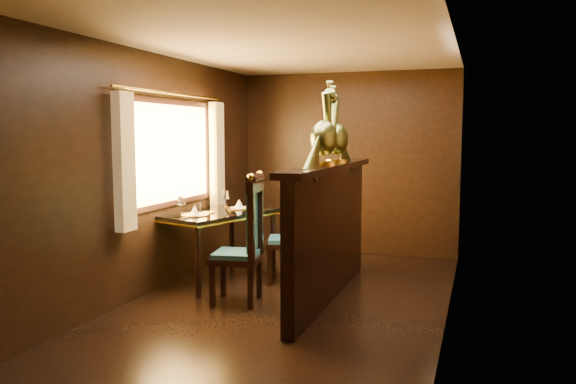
{
  "coord_description": "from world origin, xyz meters",
  "views": [
    {
      "loc": [
        1.75,
        -5.11,
        1.67
      ],
      "look_at": [
        -0.11,
        0.27,
        1.07
      ],
      "focal_mm": 35.0,
      "sensor_mm": 36.0,
      "label": 1
    }
  ],
  "objects_px": {
    "dining_table": "(216,218)",
    "peacock_right": "(337,125)",
    "chair_left": "(248,235)",
    "chair_right": "(298,223)",
    "peacock_left": "(324,122)"
  },
  "relations": [
    {
      "from": "dining_table",
      "to": "peacock_right",
      "type": "height_order",
      "value": "peacock_right"
    },
    {
      "from": "chair_left",
      "to": "chair_right",
      "type": "bearing_deg",
      "value": 68.75
    },
    {
      "from": "dining_table",
      "to": "chair_left",
      "type": "xyz_separation_m",
      "value": [
        0.68,
        -0.67,
        -0.04
      ]
    },
    {
      "from": "chair_right",
      "to": "chair_left",
      "type": "bearing_deg",
      "value": -118.64
    },
    {
      "from": "dining_table",
      "to": "chair_right",
      "type": "relative_size",
      "value": 1.2
    },
    {
      "from": "chair_right",
      "to": "dining_table",
      "type": "bearing_deg",
      "value": -179.39
    },
    {
      "from": "dining_table",
      "to": "chair_right",
      "type": "height_order",
      "value": "chair_right"
    },
    {
      "from": "chair_right",
      "to": "peacock_left",
      "type": "relative_size",
      "value": 1.55
    },
    {
      "from": "dining_table",
      "to": "chair_left",
      "type": "distance_m",
      "value": 0.95
    },
    {
      "from": "chair_left",
      "to": "peacock_left",
      "type": "relative_size",
      "value": 1.58
    },
    {
      "from": "chair_right",
      "to": "peacock_right",
      "type": "height_order",
      "value": "peacock_right"
    },
    {
      "from": "dining_table",
      "to": "chair_left",
      "type": "bearing_deg",
      "value": -26.19
    },
    {
      "from": "chair_left",
      "to": "chair_right",
      "type": "relative_size",
      "value": 1.02
    },
    {
      "from": "peacock_left",
      "to": "dining_table",
      "type": "bearing_deg",
      "value": 161.43
    },
    {
      "from": "chair_left",
      "to": "peacock_right",
      "type": "height_order",
      "value": "peacock_right"
    }
  ]
}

